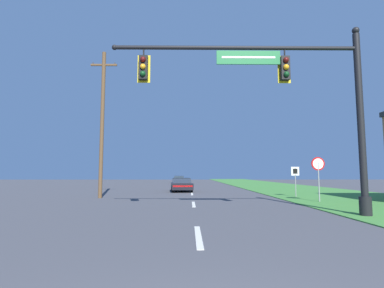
% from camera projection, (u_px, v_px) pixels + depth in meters
% --- Properties ---
extents(grass_verge_right, '(10.00, 110.00, 0.04)m').
position_uv_depth(grass_verge_right, '(290.00, 189.00, 31.66)').
color(grass_verge_right, '#428438').
rests_on(grass_verge_right, ground).
extents(road_center_line, '(0.16, 34.80, 0.01)m').
position_uv_depth(road_center_line, '(192.00, 194.00, 23.59)').
color(road_center_line, silver).
rests_on(road_center_line, ground).
extents(signal_mast, '(9.90, 0.47, 7.38)m').
position_uv_depth(signal_mast, '(296.00, 98.00, 11.62)').
color(signal_mast, black).
rests_on(signal_mast, grass_verge_right).
extents(car_ahead, '(2.13, 4.38, 1.19)m').
position_uv_depth(car_ahead, '(181.00, 185.00, 27.01)').
color(car_ahead, black).
rests_on(car_ahead, ground).
extents(far_car, '(1.82, 4.64, 1.19)m').
position_uv_depth(far_car, '(179.00, 179.00, 52.41)').
color(far_car, black).
rests_on(far_car, ground).
extents(stop_sign, '(0.76, 0.07, 2.50)m').
position_uv_depth(stop_sign, '(318.00, 169.00, 16.96)').
color(stop_sign, gray).
rests_on(stop_sign, grass_verge_right).
extents(route_sign_post, '(0.55, 0.06, 2.03)m').
position_uv_depth(route_sign_post, '(295.00, 175.00, 20.54)').
color(route_sign_post, gray).
rests_on(route_sign_post, grass_verge_right).
extents(utility_pole_near, '(1.80, 0.26, 9.96)m').
position_uv_depth(utility_pole_near, '(102.00, 121.00, 20.21)').
color(utility_pole_near, brown).
rests_on(utility_pole_near, ground).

